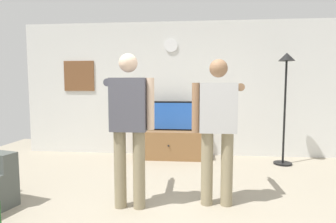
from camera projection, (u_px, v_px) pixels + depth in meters
back_wall at (178, 89)px, 5.63m from camera, size 6.40×0.10×2.70m
tv_stand at (170, 144)px, 5.39m from camera, size 1.31×0.52×0.54m
television at (170, 116)px, 5.39m from camera, size 1.03×0.07×0.57m
wall_clock at (171, 46)px, 5.50m from camera, size 0.26×0.03×0.26m
framed_picture at (79, 76)px, 5.74m from camera, size 0.64×0.04×0.62m
floor_lamp at (286, 85)px, 4.85m from camera, size 0.32×0.32×1.99m
person_standing_nearer_lamp at (129, 122)px, 3.13m from camera, size 0.58×0.78×1.77m
person_standing_nearer_couch at (218, 123)px, 3.21m from camera, size 0.60×0.78×1.72m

